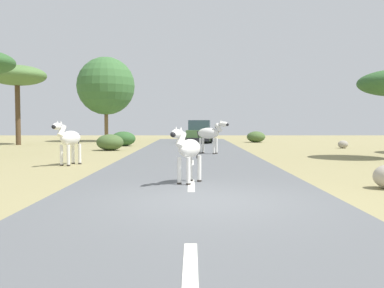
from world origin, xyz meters
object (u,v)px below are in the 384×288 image
(zebra_0, at_px, (187,149))
(tree_0, at_px, (105,86))
(bush_0, at_px, (109,142))
(zebra_2, at_px, (68,139))
(bush_1, at_px, (255,137))
(tree_2, at_px, (16,76))
(car_0, at_px, (198,132))
(rock_3, at_px, (342,144))
(zebra_1, at_px, (209,134))
(bush_2, at_px, (122,139))

(zebra_0, bearing_deg, tree_0, -48.59)
(tree_0, xyz_separation_m, bush_0, (2.56, -11.60, -4.23))
(zebra_2, bearing_deg, bush_1, -100.61)
(tree_0, relative_size, tree_2, 1.26)
(car_0, xyz_separation_m, rock_3, (8.82, -6.78, -0.61))
(zebra_1, height_order, car_0, car_0)
(bush_1, bearing_deg, zebra_0, -102.67)
(car_0, bearing_deg, tree_0, -15.36)
(zebra_1, relative_size, bush_0, 1.08)
(rock_3, bearing_deg, tree_0, 150.10)
(tree_2, distance_m, bush_2, 9.05)
(zebra_1, bearing_deg, zebra_0, 24.01)
(zebra_0, distance_m, tree_2, 23.55)
(bush_0, bearing_deg, zebra_0, -71.22)
(zebra_1, bearing_deg, bush_2, -115.10)
(bush_1, distance_m, rock_3, 9.05)
(zebra_1, relative_size, bush_2, 1.01)
(zebra_0, distance_m, zebra_2, 6.77)
(zebra_1, relative_size, zebra_2, 0.97)
(bush_0, distance_m, rock_3, 14.27)
(zebra_0, distance_m, tree_0, 26.45)
(zebra_1, xyz_separation_m, rock_3, (8.51, 5.27, -0.80))
(zebra_2, relative_size, rock_3, 2.70)
(tree_0, distance_m, rock_3, 19.76)
(zebra_1, distance_m, bush_2, 9.71)
(tree_0, height_order, tree_2, tree_0)
(zebra_1, height_order, zebra_2, zebra_1)
(bush_1, distance_m, bush_2, 11.27)
(tree_0, bearing_deg, car_0, -19.70)
(zebra_2, bearing_deg, tree_2, -44.29)
(zebra_1, bearing_deg, tree_2, -95.28)
(zebra_0, bearing_deg, bush_2, -50.32)
(bush_0, bearing_deg, bush_2, 89.82)
(zebra_2, relative_size, bush_0, 1.10)
(zebra_0, xyz_separation_m, zebra_2, (-4.49, 5.07, 0.08))
(car_0, xyz_separation_m, tree_2, (-13.08, -2.73, 4.05))
(zebra_2, xyz_separation_m, bush_2, (-0.11, 13.15, -0.49))
(zebra_0, relative_size, rock_3, 2.29)
(zebra_2, distance_m, bush_1, 20.96)
(zebra_2, relative_size, tree_2, 0.30)
(bush_2, relative_size, rock_3, 2.61)
(zebra_0, height_order, rock_3, zebra_0)
(tree_0, relative_size, bush_2, 4.31)
(zebra_1, bearing_deg, bush_1, -168.38)
(zebra_2, bearing_deg, zebra_0, 148.78)
(tree_2, distance_m, rock_3, 22.75)
(bush_0, bearing_deg, car_0, 58.85)
(tree_0, xyz_separation_m, bush_2, (2.57, -6.96, -4.20))
(tree_0, relative_size, bush_0, 4.60)
(zebra_2, height_order, bush_0, zebra_2)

